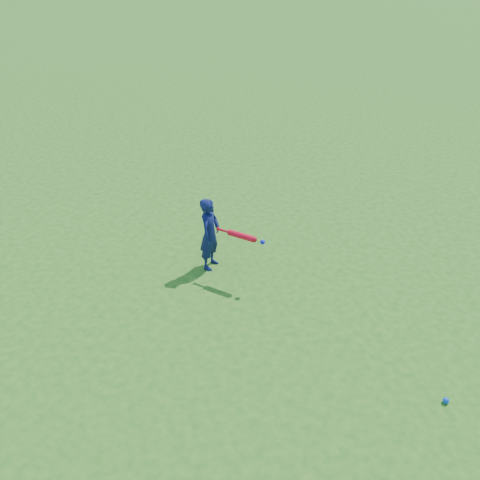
% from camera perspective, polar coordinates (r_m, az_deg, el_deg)
% --- Properties ---
extents(ground, '(80.00, 80.00, 0.00)m').
position_cam_1_polar(ground, '(7.95, 0.62, -2.77)').
color(ground, '#276618').
rests_on(ground, ground).
extents(child, '(0.32, 0.43, 1.10)m').
position_cam_1_polar(child, '(7.67, -3.23, 0.65)').
color(child, '#10174C').
rests_on(child, ground).
extents(ground_ball_blue, '(0.07, 0.07, 0.07)m').
position_cam_1_polar(ground_ball_blue, '(6.30, 21.11, -15.68)').
color(ground_ball_blue, blue).
rests_on(ground_ball_blue, ground).
extents(bat_swing, '(0.75, 0.09, 0.08)m').
position_cam_1_polar(bat_swing, '(7.29, 0.37, 0.38)').
color(bat_swing, red).
rests_on(bat_swing, ground).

